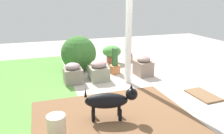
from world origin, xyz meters
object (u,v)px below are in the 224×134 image
stone_planter_nearest (143,66)px  terracotta_pot_broad (112,53)px  doormat (203,95)px  terracotta_pot_tall (115,64)px  round_shrub (79,53)px  terracotta_pot_spiky (129,54)px  porch_pillar (129,26)px  dog (110,100)px  stone_planter_mid (99,71)px  ceramic_urn (57,127)px  stone_planter_far (73,74)px

stone_planter_nearest → terracotta_pot_broad: 1.32m
doormat → terracotta_pot_tall: bearing=32.4°
round_shrub → terracotta_pot_spiky: size_ratio=1.84×
terracotta_pot_tall → terracotta_pot_broad: size_ratio=1.20×
porch_pillar → stone_planter_nearest: (0.33, -0.54, -1.02)m
dog → stone_planter_mid: bearing=-9.4°
porch_pillar → ceramic_urn: porch_pillar is taller
stone_planter_mid → terracotta_pot_broad: 1.45m
dog → doormat: 1.98m
stone_planter_mid → terracotta_pot_broad: (1.25, -0.73, 0.08)m
porch_pillar → terracotta_pot_broad: size_ratio=4.70×
terracotta_pot_tall → dog: (-2.07, 0.79, 0.09)m
porch_pillar → dog: bearing=148.3°
stone_planter_far → ceramic_urn: 2.04m
terracotta_pot_tall → dog: size_ratio=0.80×
round_shrub → terracotta_pot_broad: (0.39, -1.02, -0.15)m
stone_planter_far → doormat: stone_planter_far is taller
porch_pillar → terracotta_pot_spiky: bearing=-23.9°
round_shrub → terracotta_pot_tall: 0.97m
ceramic_urn → stone_planter_nearest: bearing=-48.4°
stone_planter_nearest → terracotta_pot_broad: bearing=16.6°
terracotta_pot_broad → doormat: terracotta_pot_broad is taller
terracotta_pot_spiky → terracotta_pot_tall: terracotta_pot_tall is taller
stone_planter_nearest → terracotta_pot_broad: terracotta_pot_broad is taller
stone_planter_mid → terracotta_pot_tall: 0.61m
ceramic_urn → porch_pillar: bearing=-45.7°
ceramic_urn → doormat: bearing=-79.7°
round_shrub → dog: bearing=-179.9°
porch_pillar → ceramic_urn: 2.57m
terracotta_pot_spiky → terracotta_pot_broad: size_ratio=0.91×
stone_planter_nearest → ceramic_urn: bearing=131.6°
stone_planter_far → round_shrub: 0.94m
stone_planter_mid → stone_planter_far: stone_planter_mid is taller
terracotta_pot_broad → dog: size_ratio=0.66×
porch_pillar → stone_planter_nearest: bearing=-58.5°
stone_planter_mid → terracotta_pot_tall: bearing=-56.2°
terracotta_pot_spiky → ceramic_urn: size_ratio=1.42×
stone_planter_far → doormat: size_ratio=0.71×
dog → stone_planter_far: bearing=9.6°
terracotta_pot_spiky → terracotta_pot_tall: bearing=139.2°
stone_planter_nearest → round_shrub: size_ratio=0.53×
porch_pillar → stone_planter_mid: bearing=58.7°
terracotta_pot_spiky → dog: bearing=152.3°
stone_planter_mid → terracotta_pot_tall: terracotta_pot_tall is taller
ceramic_urn → terracotta_pot_spiky: bearing=-36.5°
terracotta_pot_broad → stone_planter_far: bearing=133.8°
stone_planter_mid → terracotta_pot_tall: size_ratio=0.71×
stone_planter_far → doormat: bearing=-123.4°
stone_planter_far → ceramic_urn: (-1.97, 0.52, -0.04)m
porch_pillar → terracotta_pot_spiky: (1.55, -0.69, -1.01)m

